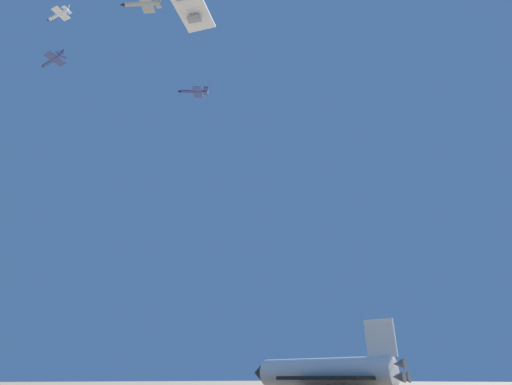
% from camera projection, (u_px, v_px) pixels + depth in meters
% --- Properties ---
extents(space_shuttle, '(38.80, 26.23, 15.80)m').
position_uv_depth(space_shuttle, '(322.00, 372.00, 88.09)').
color(space_shuttle, white).
rests_on(space_shuttle, ground).
extents(chase_jet_lead, '(15.31, 8.85, 4.00)m').
position_uv_depth(chase_jet_lead, '(53.00, 60.00, 170.45)').
color(chase_jet_lead, '#38478C').
extents(chase_jet_left_wing, '(15.19, 9.01, 4.00)m').
position_uv_depth(chase_jet_left_wing, '(59.00, 14.00, 191.11)').
color(chase_jet_left_wing, silver).
extents(chase_jet_right_wing, '(12.55, 13.10, 4.00)m').
position_uv_depth(chase_jet_right_wing, '(194.00, 92.00, 189.54)').
color(chase_jet_right_wing, '#38478C').
extents(chase_jet_high_escort, '(13.30, 12.32, 4.00)m').
position_uv_depth(chase_jet_high_escort, '(142.00, 4.00, 141.88)').
color(chase_jet_high_escort, '#999EA3').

